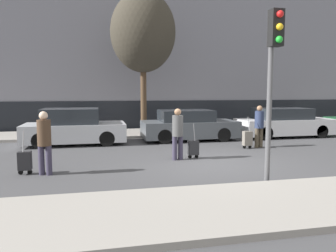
% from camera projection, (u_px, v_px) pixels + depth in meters
% --- Properties ---
extents(ground_plane, '(80.00, 80.00, 0.00)m').
position_uv_depth(ground_plane, '(212.00, 163.00, 9.78)').
color(ground_plane, '#424244').
extents(sidewalk_near, '(28.00, 2.50, 0.12)m').
position_uv_depth(sidewalk_near, '(281.00, 203.00, 6.13)').
color(sidewalk_near, gray).
rests_on(sidewalk_near, ground_plane).
extents(sidewalk_far, '(28.00, 3.00, 0.12)m').
position_uv_depth(sidewalk_far, '(164.00, 132.00, 16.57)').
color(sidewalk_far, gray).
rests_on(sidewalk_far, ground_plane).
extents(building_facade, '(28.00, 2.12, 11.09)m').
position_uv_depth(building_facade, '(153.00, 33.00, 19.13)').
color(building_facade, slate).
rests_on(building_facade, ground_plane).
extents(parked_car_0, '(3.98, 1.84, 1.45)m').
position_uv_depth(parked_car_0, '(74.00, 128.00, 13.18)').
color(parked_car_0, '#B7BABF').
rests_on(parked_car_0, ground_plane).
extents(parked_car_1, '(4.11, 1.80, 1.32)m').
position_uv_depth(parked_car_1, '(189.00, 126.00, 14.31)').
color(parked_car_1, '#4C5156').
rests_on(parked_car_1, ground_plane).
extents(parked_car_2, '(4.47, 1.72, 1.35)m').
position_uv_depth(parked_car_2, '(284.00, 123.00, 15.35)').
color(parked_car_2, silver).
rests_on(parked_car_2, ground_plane).
extents(pedestrian_left, '(0.34, 0.34, 1.64)m').
position_uv_depth(pedestrian_left, '(44.00, 139.00, 8.31)').
color(pedestrian_left, '#383347').
rests_on(pedestrian_left, ground_plane).
extents(trolley_left, '(0.34, 0.29, 1.14)m').
position_uv_depth(trolley_left, '(25.00, 161.00, 8.43)').
color(trolley_left, '#262628').
rests_on(trolley_left, ground_plane).
extents(pedestrian_center, '(0.35, 0.34, 1.61)m').
position_uv_depth(pedestrian_center, '(178.00, 131.00, 10.16)').
color(pedestrian_center, '#383347').
rests_on(pedestrian_center, ground_plane).
extents(trolley_center, '(0.34, 0.29, 1.12)m').
position_uv_depth(trolley_center, '(193.00, 148.00, 10.43)').
color(trolley_center, '#262628').
rests_on(trolley_center, ground_plane).
extents(pedestrian_right, '(0.34, 0.34, 1.60)m').
position_uv_depth(pedestrian_right, '(259.00, 124.00, 12.41)').
color(pedestrian_right, '#4C4233').
rests_on(pedestrian_right, ground_plane).
extents(trolley_right, '(0.34, 0.29, 1.19)m').
position_uv_depth(trolley_right, '(247.00, 138.00, 12.22)').
color(trolley_right, slate).
rests_on(trolley_right, ground_plane).
extents(traffic_light, '(0.28, 0.47, 3.92)m').
position_uv_depth(traffic_light, '(273.00, 62.00, 7.30)').
color(traffic_light, '#515154').
rests_on(traffic_light, ground_plane).
extents(parked_bicycle, '(1.77, 0.06, 0.96)m').
position_uv_depth(parked_bicycle, '(179.00, 124.00, 16.49)').
color(parked_bicycle, black).
rests_on(parked_bicycle, sidewalk_far).
extents(bare_tree_near_crossing, '(3.01, 3.01, 6.55)m').
position_uv_depth(bare_tree_near_crossing, '(143.00, 33.00, 15.05)').
color(bare_tree_near_crossing, '#4C3826').
rests_on(bare_tree_near_crossing, sidewalk_far).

